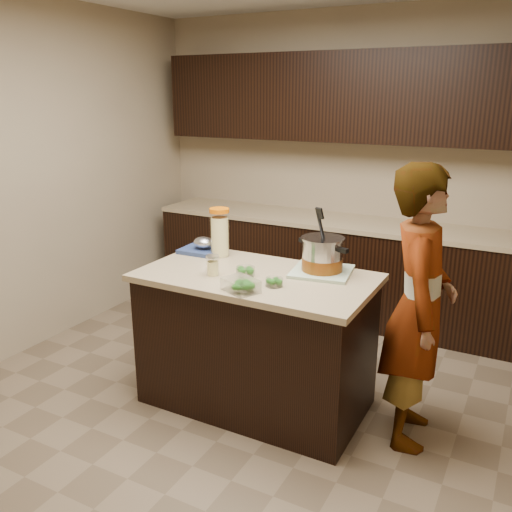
{
  "coord_description": "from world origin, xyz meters",
  "views": [
    {
      "loc": [
        1.51,
        -2.82,
        1.99
      ],
      "look_at": [
        0.0,
        0.0,
        1.02
      ],
      "focal_mm": 38.0,
      "sensor_mm": 36.0,
      "label": 1
    }
  ],
  "objects": [
    {
      "name": "lemonade_pitcher",
      "position": [
        -0.41,
        0.24,
        1.05
      ],
      "size": [
        0.14,
        0.14,
        0.33
      ],
      "rotation": [
        0.0,
        0.0,
        0.05
      ],
      "color": "#EFE392",
      "rests_on": "island"
    },
    {
      "name": "ground_plane",
      "position": [
        0.0,
        0.0,
        0.0
      ],
      "size": [
        4.0,
        4.0,
        0.0
      ],
      "primitive_type": "plane",
      "color": "brown",
      "rests_on": "ground"
    },
    {
      "name": "broccoli_tub_right",
      "position": [
        0.19,
        -0.14,
        0.92
      ],
      "size": [
        0.12,
        0.12,
        0.05
      ],
      "rotation": [
        0.0,
        0.0,
        -0.17
      ],
      "color": "silver",
      "rests_on": "island"
    },
    {
      "name": "blue_tray",
      "position": [
        -0.56,
        0.25,
        0.94
      ],
      "size": [
        0.29,
        0.24,
        0.11
      ],
      "rotation": [
        0.0,
        0.0,
        0.04
      ],
      "color": "navy",
      "rests_on": "island"
    },
    {
      "name": "broccoli_tub_left",
      "position": [
        -0.05,
        -0.05,
        0.93
      ],
      "size": [
        0.16,
        0.16,
        0.06
      ],
      "rotation": [
        0.0,
        0.0,
        -0.42
      ],
      "color": "silver",
      "rests_on": "island"
    },
    {
      "name": "mason_jar",
      "position": [
        -0.23,
        -0.14,
        0.96
      ],
      "size": [
        0.11,
        0.11,
        0.14
      ],
      "rotation": [
        0.0,
        0.0,
        -0.35
      ],
      "color": "#EFE392",
      "rests_on": "island"
    },
    {
      "name": "stock_pot",
      "position": [
        0.35,
        0.22,
        1.01
      ],
      "size": [
        0.37,
        0.34,
        0.38
      ],
      "rotation": [
        0.0,
        0.0,
        -0.33
      ],
      "color": "#B7B7BC",
      "rests_on": "dish_towel"
    },
    {
      "name": "back_cabinets",
      "position": [
        0.0,
        1.74,
        0.94
      ],
      "size": [
        3.6,
        0.63,
        2.33
      ],
      "color": "black",
      "rests_on": "ground"
    },
    {
      "name": "broccoli_tub_rect",
      "position": [
        0.06,
        -0.31,
        0.93
      ],
      "size": [
        0.25,
        0.22,
        0.07
      ],
      "rotation": [
        0.0,
        0.0,
        -0.42
      ],
      "color": "silver",
      "rests_on": "island"
    },
    {
      "name": "person",
      "position": [
        0.98,
        0.12,
        0.82
      ],
      "size": [
        0.49,
        0.66,
        1.64
      ],
      "primitive_type": "imported",
      "rotation": [
        0.0,
        0.0,
        1.75
      ],
      "color": "gray",
      "rests_on": "ground"
    },
    {
      "name": "dish_towel",
      "position": [
        0.35,
        0.22,
        0.91
      ],
      "size": [
        0.41,
        0.41,
        0.02
      ],
      "primitive_type": "cube",
      "rotation": [
        0.0,
        0.0,
        0.15
      ],
      "color": "#669262",
      "rests_on": "island"
    },
    {
      "name": "room_shell",
      "position": [
        0.0,
        0.0,
        1.71
      ],
      "size": [
        4.04,
        4.04,
        2.72
      ],
      "color": "tan",
      "rests_on": "ground"
    },
    {
      "name": "island",
      "position": [
        0.0,
        0.0,
        0.45
      ],
      "size": [
        1.46,
        0.81,
        0.9
      ],
      "color": "black",
      "rests_on": "ground"
    }
  ]
}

